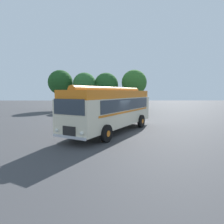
% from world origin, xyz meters
% --- Properties ---
extents(ground_plane, '(120.00, 120.00, 0.00)m').
position_xyz_m(ground_plane, '(0.00, 0.00, 0.00)').
color(ground_plane, '#3D3D3F').
extents(vintage_bus, '(7.13, 9.97, 3.49)m').
position_xyz_m(vintage_bus, '(-0.20, 0.51, 1.89)').
color(vintage_bus, beige).
rests_on(vintage_bus, ground).
extents(car_near_left, '(2.09, 4.26, 1.66)m').
position_xyz_m(car_near_left, '(0.12, 12.13, 0.85)').
color(car_near_left, '#144C28').
rests_on(car_near_left, ground).
extents(car_mid_left, '(2.30, 4.36, 1.66)m').
position_xyz_m(car_mid_left, '(3.10, 12.48, 0.85)').
color(car_mid_left, '#144C28').
rests_on(car_mid_left, ground).
extents(tree_far_left, '(4.26, 4.26, 6.92)m').
position_xyz_m(tree_far_left, '(-8.87, 20.21, 4.85)').
color(tree_far_left, '#4C3823').
rests_on(tree_far_left, ground).
extents(tree_left_of_centre, '(3.94, 3.94, 6.44)m').
position_xyz_m(tree_left_of_centre, '(-4.69, 19.62, 4.40)').
color(tree_left_of_centre, '#4C3823').
rests_on(tree_left_of_centre, ground).
extents(tree_centre, '(4.18, 4.18, 6.46)m').
position_xyz_m(tree_centre, '(-1.05, 20.19, 4.29)').
color(tree_centre, '#4C3823').
rests_on(tree_centre, ground).
extents(tree_right_of_centre, '(4.33, 4.33, 6.94)m').
position_xyz_m(tree_right_of_centre, '(3.85, 19.84, 4.82)').
color(tree_right_of_centre, '#4C3823').
rests_on(tree_right_of_centre, ground).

